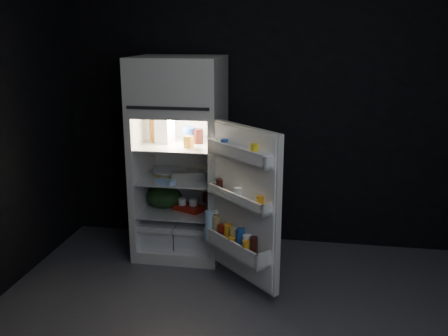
% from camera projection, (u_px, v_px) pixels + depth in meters
% --- Properties ---
extents(wall_back, '(4.00, 0.00, 2.70)m').
position_uv_depth(wall_back, '(276.00, 103.00, 4.58)').
color(wall_back, black).
rests_on(wall_back, ground).
extents(wall_front, '(4.00, 0.00, 2.70)m').
position_uv_depth(wall_front, '(193.00, 275.00, 1.35)').
color(wall_front, black).
rests_on(wall_front, ground).
extents(refrigerator, '(0.76, 0.71, 1.78)m').
position_uv_depth(refrigerator, '(180.00, 150.00, 4.45)').
color(refrigerator, silver).
rests_on(refrigerator, ground).
extents(fridge_door, '(0.65, 0.64, 1.22)m').
position_uv_depth(fridge_door, '(242.00, 208.00, 3.82)').
color(fridge_door, silver).
rests_on(fridge_door, ground).
extents(milk_jug, '(0.16, 0.16, 0.24)m').
position_uv_depth(milk_jug, '(165.00, 130.00, 4.39)').
color(milk_jug, white).
rests_on(milk_jug, refrigerator).
extents(mayo_jar, '(0.15, 0.15, 0.14)m').
position_uv_depth(mayo_jar, '(190.00, 135.00, 4.41)').
color(mayo_jar, '#1B4594').
rests_on(mayo_jar, refrigerator).
extents(jam_jar, '(0.11, 0.11, 0.13)m').
position_uv_depth(jam_jar, '(198.00, 136.00, 4.40)').
color(jam_jar, black).
rests_on(jam_jar, refrigerator).
extents(amber_bottle, '(0.11, 0.11, 0.22)m').
position_uv_depth(amber_bottle, '(154.00, 129.00, 4.46)').
color(amber_bottle, orange).
rests_on(amber_bottle, refrigerator).
extents(small_carton, '(0.09, 0.08, 0.10)m').
position_uv_depth(small_carton, '(189.00, 142.00, 4.23)').
color(small_carton, orange).
rests_on(small_carton, refrigerator).
extents(egg_carton, '(0.31, 0.19, 0.07)m').
position_uv_depth(egg_carton, '(188.00, 176.00, 4.37)').
color(egg_carton, gray).
rests_on(egg_carton, refrigerator).
extents(pie, '(0.35, 0.35, 0.04)m').
position_uv_depth(pie, '(170.00, 173.00, 4.51)').
color(pie, tan).
rests_on(pie, refrigerator).
extents(flat_package, '(0.18, 0.14, 0.04)m').
position_uv_depth(flat_package, '(165.00, 182.00, 4.25)').
color(flat_package, '#96BFE8').
rests_on(flat_package, refrigerator).
extents(wrapped_pkg, '(0.13, 0.12, 0.05)m').
position_uv_depth(wrapped_pkg, '(202.00, 169.00, 4.62)').
color(wrapped_pkg, '#F3DEC7').
rests_on(wrapped_pkg, refrigerator).
extents(produce_bag, '(0.35, 0.31, 0.20)m').
position_uv_depth(produce_bag, '(165.00, 197.00, 4.55)').
color(produce_bag, '#193815').
rests_on(produce_bag, refrigerator).
extents(yogurt_tray, '(0.29, 0.23, 0.05)m').
position_uv_depth(yogurt_tray, '(189.00, 208.00, 4.48)').
color(yogurt_tray, maroon).
rests_on(yogurt_tray, refrigerator).
extents(small_can_red, '(0.08, 0.08, 0.09)m').
position_uv_depth(small_can_red, '(206.00, 197.00, 4.70)').
color(small_can_red, maroon).
rests_on(small_can_red, refrigerator).
extents(small_can_silver, '(0.07, 0.07, 0.09)m').
position_uv_depth(small_can_silver, '(209.00, 199.00, 4.66)').
color(small_can_silver, silver).
rests_on(small_can_silver, refrigerator).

